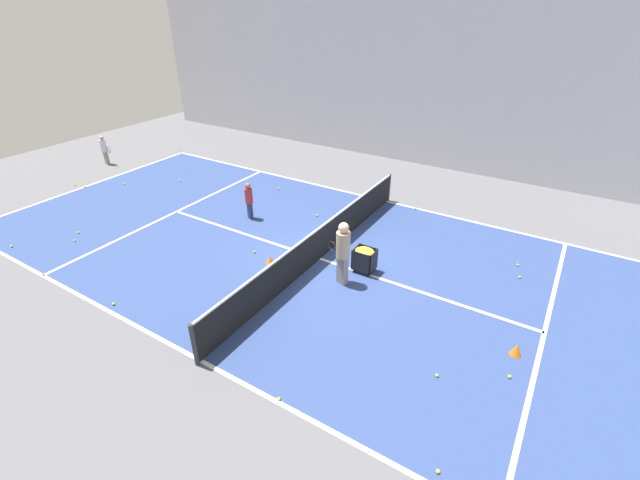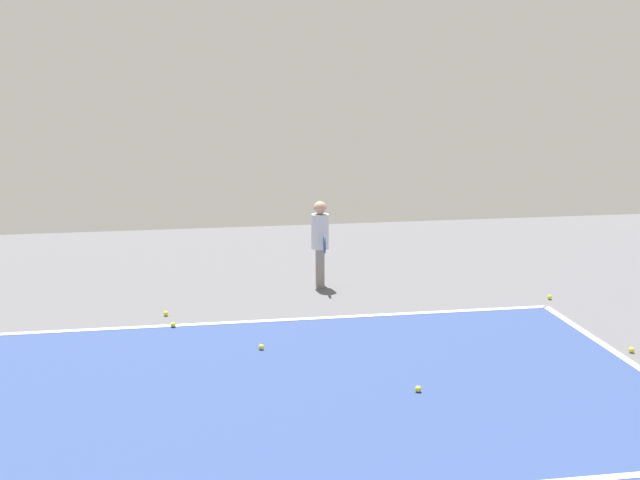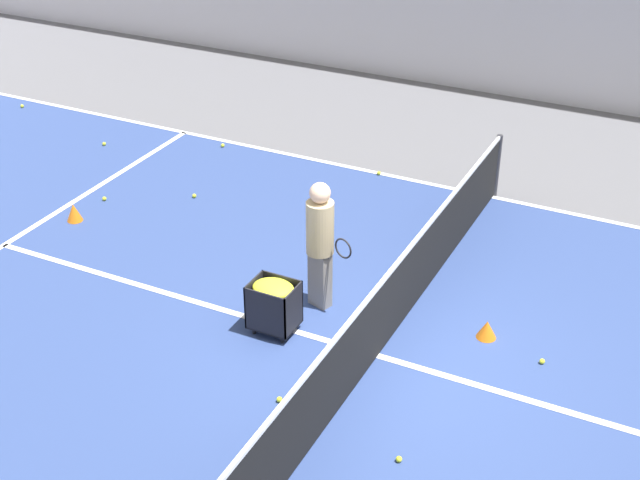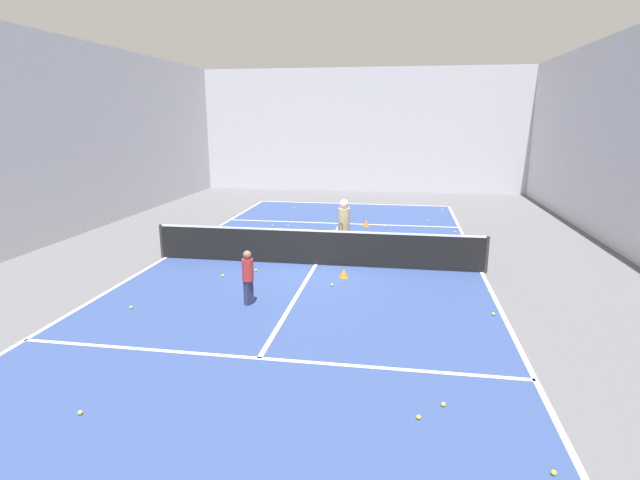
% 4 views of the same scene
% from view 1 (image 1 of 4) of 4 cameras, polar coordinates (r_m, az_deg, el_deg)
% --- Properties ---
extents(ground_plane, '(35.67, 35.67, 0.00)m').
position_cam_1_polar(ground_plane, '(12.70, 0.00, -2.53)').
color(ground_plane, '#5B5B60').
extents(court_playing_area, '(9.65, 22.24, 0.00)m').
position_cam_1_polar(court_playing_area, '(12.70, 0.00, -2.52)').
color(court_playing_area, navy).
rests_on(court_playing_area, ground).
extents(line_baseline_near, '(9.65, 0.10, 0.00)m').
position_cam_1_polar(line_baseline_near, '(20.27, -28.00, 6.61)').
color(line_baseline_near, white).
rests_on(line_baseline_near, ground).
extents(line_sideline_left, '(0.10, 22.24, 0.00)m').
position_cam_1_polar(line_sideline_left, '(16.52, 8.89, 5.11)').
color(line_sideline_left, white).
rests_on(line_sideline_left, ground).
extents(line_sideline_right, '(0.10, 22.24, 0.00)m').
position_cam_1_polar(line_sideline_right, '(9.81, -15.58, -15.26)').
color(line_sideline_right, white).
rests_on(line_sideline_right, ground).
extents(line_service_near, '(9.65, 0.10, 0.00)m').
position_cam_1_polar(line_service_near, '(16.37, -18.56, 3.62)').
color(line_service_near, white).
rests_on(line_service_near, ground).
extents(line_service_far, '(9.65, 0.10, 0.00)m').
position_cam_1_polar(line_service_far, '(11.37, 27.74, -10.87)').
color(line_service_far, white).
rests_on(line_service_far, ground).
extents(line_centre_service, '(0.10, 12.23, 0.00)m').
position_cam_1_polar(line_centre_service, '(12.70, 0.00, -2.51)').
color(line_centre_service, white).
rests_on(line_centre_service, ground).
extents(hall_enclosure_left, '(0.15, 31.97, 7.15)m').
position_cam_1_polar(hall_enclosure_left, '(19.86, 15.69, 19.37)').
color(hall_enclosure_left, silver).
rests_on(hall_enclosure_left, ground).
extents(tennis_net, '(9.95, 0.10, 1.07)m').
position_cam_1_polar(tennis_net, '(12.41, 0.00, -0.36)').
color(tennis_net, '#2D2D33').
rests_on(tennis_net, ground).
extents(player_near_baseline, '(0.30, 0.61, 1.34)m').
position_cam_1_polar(player_near_baseline, '(22.30, -26.84, 10.88)').
color(player_near_baseline, gray).
rests_on(player_near_baseline, ground).
extents(coach_at_net, '(0.46, 0.73, 1.82)m').
position_cam_1_polar(coach_at_net, '(11.15, 3.07, -1.26)').
color(coach_at_net, gray).
rests_on(coach_at_net, ground).
extents(child_midcourt, '(0.35, 0.35, 1.32)m').
position_cam_1_polar(child_midcourt, '(14.93, -9.46, 5.50)').
color(child_midcourt, '#2D3351').
rests_on(child_midcourt, ground).
extents(ball_cart, '(0.48, 0.59, 0.73)m').
position_cam_1_polar(ball_cart, '(11.94, 5.97, -2.09)').
color(ball_cart, black).
rests_on(ball_cart, ground).
extents(training_cone_0, '(0.26, 0.26, 0.24)m').
position_cam_1_polar(training_cone_0, '(12.50, -6.65, -2.65)').
color(training_cone_0, orange).
rests_on(training_cone_0, ground).
extents(training_cone_1, '(0.25, 0.25, 0.29)m').
position_cam_1_polar(training_cone_1, '(10.41, 24.74, -13.12)').
color(training_cone_1, orange).
rests_on(training_cone_1, ground).
extents(tennis_ball_0, '(0.07, 0.07, 0.07)m').
position_cam_1_polar(tennis_ball_0, '(20.02, -28.88, 6.24)').
color(tennis_ball_0, yellow).
rests_on(tennis_ball_0, ground).
extents(tennis_ball_1, '(0.07, 0.07, 0.07)m').
position_cam_1_polar(tennis_ball_1, '(21.51, -13.87, 10.54)').
color(tennis_ball_1, yellow).
rests_on(tennis_ball_1, ground).
extents(tennis_ball_2, '(0.07, 0.07, 0.07)m').
position_cam_1_polar(tennis_ball_2, '(15.65, -29.90, -0.07)').
color(tennis_ball_2, yellow).
rests_on(tennis_ball_2, ground).
extents(tennis_ball_3, '(0.07, 0.07, 0.07)m').
position_cam_1_polar(tennis_ball_3, '(16.36, -35.86, -0.68)').
color(tennis_ball_3, yellow).
rests_on(tennis_ball_3, ground).
extents(tennis_ball_4, '(0.07, 0.07, 0.07)m').
position_cam_1_polar(tennis_ball_4, '(19.15, -18.17, 7.56)').
color(tennis_ball_4, yellow).
rests_on(tennis_ball_4, ground).
extents(tennis_ball_5, '(0.07, 0.07, 0.07)m').
position_cam_1_polar(tennis_ball_5, '(9.91, 23.95, -16.31)').
color(tennis_ball_5, yellow).
rests_on(tennis_ball_5, ground).
extents(tennis_ball_6, '(0.07, 0.07, 0.07)m').
position_cam_1_polar(tennis_ball_6, '(17.48, -5.55, 6.86)').
color(tennis_ball_6, yellow).
rests_on(tennis_ball_6, ground).
extents(tennis_ball_7, '(0.07, 0.07, 0.07)m').
position_cam_1_polar(tennis_ball_7, '(23.24, -18.15, 11.35)').
color(tennis_ball_7, yellow).
rests_on(tennis_ball_7, ground).
extents(tennis_ball_8, '(0.07, 0.07, 0.07)m').
position_cam_1_polar(tennis_ball_8, '(9.46, 15.31, -17.03)').
color(tennis_ball_8, yellow).
rests_on(tennis_ball_8, ground).
extents(tennis_ball_9, '(0.07, 0.07, 0.07)m').
position_cam_1_polar(tennis_ball_9, '(14.28, 0.16, 1.54)').
color(tennis_ball_9, yellow).
rests_on(tennis_ball_9, ground).
extents(tennis_ball_10, '(0.07, 0.07, 0.07)m').
position_cam_1_polar(tennis_ball_10, '(16.06, 12.62, 4.13)').
color(tennis_ball_10, yellow).
rests_on(tennis_ball_10, ground).
extents(tennis_ball_13, '(0.07, 0.07, 0.07)m').
position_cam_1_polar(tennis_ball_13, '(13.61, 24.85, -3.03)').
color(tennis_ball_13, yellow).
rests_on(tennis_ball_13, ground).
extents(tennis_ball_15, '(0.07, 0.07, 0.07)m').
position_cam_1_polar(tennis_ball_15, '(20.44, -29.89, 6.40)').
color(tennis_ball_15, yellow).
rests_on(tennis_ball_15, ground).
extents(tennis_ball_16, '(0.07, 0.07, 0.07)m').
position_cam_1_polar(tennis_ball_16, '(13.06, 25.07, -4.50)').
color(tennis_ball_16, yellow).
rests_on(tennis_ball_16, ground).
extents(tennis_ball_17, '(0.07, 0.07, 0.07)m').
position_cam_1_polar(tennis_ball_17, '(15.16, -0.40, 3.30)').
color(tennis_ball_17, yellow).
rests_on(tennis_ball_17, ground).
extents(tennis_ball_18, '(0.07, 0.07, 0.07)m').
position_cam_1_polar(tennis_ball_18, '(8.80, -5.53, -20.32)').
color(tennis_ball_18, yellow).
rests_on(tennis_ball_18, ground).
extents(tennis_ball_19, '(0.07, 0.07, 0.07)m').
position_cam_1_polar(tennis_ball_19, '(13.12, -8.73, -1.57)').
color(tennis_ball_19, yellow).
rests_on(tennis_ball_19, ground).
extents(tennis_ball_20, '(0.07, 0.07, 0.07)m').
position_cam_1_polar(tennis_ball_20, '(19.61, -24.66, 6.81)').
color(tennis_ball_20, yellow).
rests_on(tennis_ball_20, ground).
extents(tennis_ball_24, '(0.07, 0.07, 0.07)m').
position_cam_1_polar(tennis_ball_24, '(16.13, -29.51, 0.88)').
color(tennis_ball_24, yellow).
rests_on(tennis_ball_24, ground).
extents(tennis_ball_26, '(0.07, 0.07, 0.07)m').
position_cam_1_polar(tennis_ball_26, '(12.06, -25.83, -7.69)').
color(tennis_ball_26, yellow).
rests_on(tennis_ball_26, ground).
extents(tennis_ball_29, '(0.07, 0.07, 0.07)m').
position_cam_1_polar(tennis_ball_29, '(8.14, 15.45, -27.59)').
color(tennis_ball_29, yellow).
rests_on(tennis_ball_29, ground).
extents(tennis_ball_30, '(0.07, 0.07, 0.07)m').
position_cam_1_polar(tennis_ball_30, '(13.39, 5.36, -0.65)').
color(tennis_ball_30, yellow).
rests_on(tennis_ball_30, ground).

